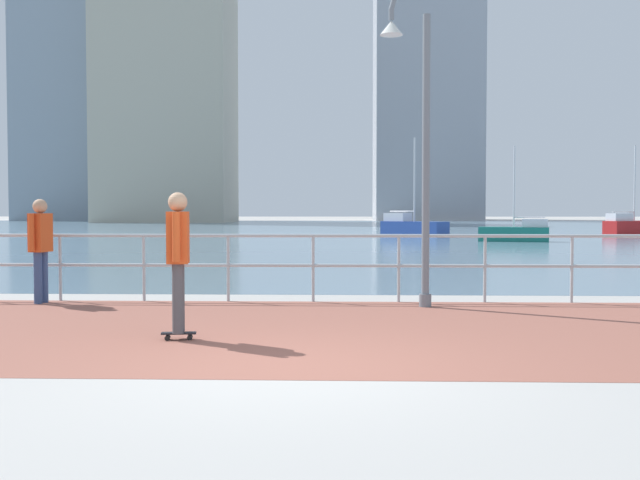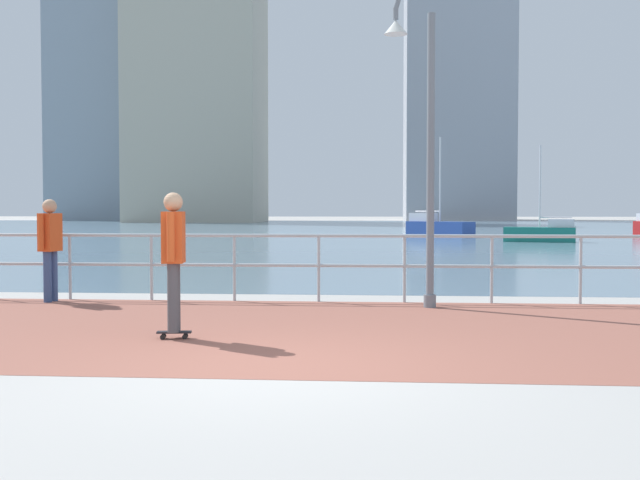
{
  "view_description": "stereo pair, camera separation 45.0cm",
  "coord_description": "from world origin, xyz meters",
  "px_view_note": "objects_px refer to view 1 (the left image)",
  "views": [
    {
      "loc": [
        0.53,
        -7.24,
        1.52
      ],
      "look_at": [
        0.18,
        3.15,
        1.1
      ],
      "focal_mm": 42.97,
      "sensor_mm": 36.0,
      "label": 1
    },
    {
      "loc": [
        0.98,
        -7.21,
        1.52
      ],
      "look_at": [
        0.18,
        3.15,
        1.1
      ],
      "focal_mm": 42.97,
      "sensor_mm": 36.0,
      "label": 2
    }
  ],
  "objects_px": {
    "skateboarder": "(178,252)",
    "bystander": "(40,242)",
    "sailboat_white": "(632,226)",
    "sailboat_navy": "(412,227)",
    "sailboat_red": "(516,232)",
    "lamppost": "(415,125)"
  },
  "relations": [
    {
      "from": "skateboarder",
      "to": "lamppost",
      "type": "bearing_deg",
      "value": 46.04
    },
    {
      "from": "skateboarder",
      "to": "bystander",
      "type": "xyz_separation_m",
      "value": [
        -2.98,
        3.38,
        -0.04
      ]
    },
    {
      "from": "lamppost",
      "to": "skateboarder",
      "type": "height_order",
      "value": "lamppost"
    },
    {
      "from": "skateboarder",
      "to": "bystander",
      "type": "distance_m",
      "value": 4.5
    },
    {
      "from": "sailboat_navy",
      "to": "sailboat_red",
      "type": "xyz_separation_m",
      "value": [
        4.28,
        -6.73,
        -0.1
      ]
    },
    {
      "from": "bystander",
      "to": "lamppost",
      "type": "bearing_deg",
      "value": -2.46
    },
    {
      "from": "sailboat_navy",
      "to": "sailboat_white",
      "type": "relative_size",
      "value": 1.02
    },
    {
      "from": "lamppost",
      "to": "skateboarder",
      "type": "xyz_separation_m",
      "value": [
        -3.01,
        -3.12,
        -1.79
      ]
    },
    {
      "from": "skateboarder",
      "to": "bystander",
      "type": "relative_size",
      "value": 1.02
    },
    {
      "from": "sailboat_navy",
      "to": "sailboat_white",
      "type": "xyz_separation_m",
      "value": [
        13.54,
        3.79,
        -0.01
      ]
    },
    {
      "from": "sailboat_navy",
      "to": "skateboarder",
      "type": "bearing_deg",
      "value": -99.42
    },
    {
      "from": "lamppost",
      "to": "bystander",
      "type": "height_order",
      "value": "lamppost"
    },
    {
      "from": "skateboarder",
      "to": "sailboat_red",
      "type": "relative_size",
      "value": 0.38
    },
    {
      "from": "lamppost",
      "to": "skateboarder",
      "type": "bearing_deg",
      "value": -133.96
    },
    {
      "from": "skateboarder",
      "to": "sailboat_white",
      "type": "xyz_separation_m",
      "value": [
        19.19,
        37.86,
        -0.52
      ]
    },
    {
      "from": "sailboat_navy",
      "to": "sailboat_red",
      "type": "bearing_deg",
      "value": -57.52
    },
    {
      "from": "sailboat_white",
      "to": "sailboat_red",
      "type": "relative_size",
      "value": 1.2
    },
    {
      "from": "sailboat_white",
      "to": "bystander",
      "type": "bearing_deg",
      "value": -122.74
    },
    {
      "from": "skateboarder",
      "to": "sailboat_navy",
      "type": "bearing_deg",
      "value": 80.58
    },
    {
      "from": "lamppost",
      "to": "skateboarder",
      "type": "distance_m",
      "value": 4.69
    },
    {
      "from": "bystander",
      "to": "sailboat_white",
      "type": "xyz_separation_m",
      "value": [
        22.17,
        34.48,
        -0.48
      ]
    },
    {
      "from": "sailboat_white",
      "to": "sailboat_red",
      "type": "distance_m",
      "value": 14.01
    }
  ]
}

